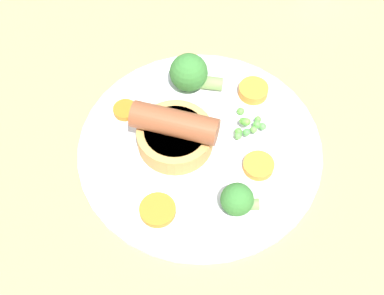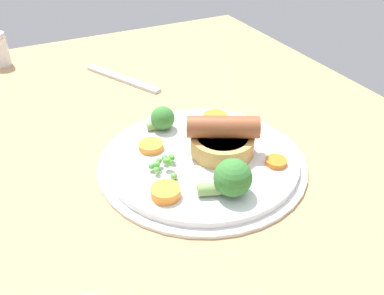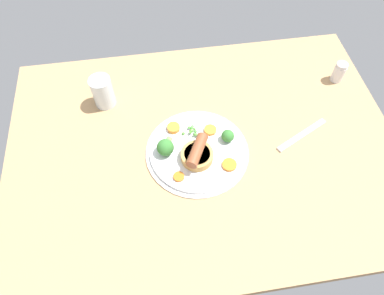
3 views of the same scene
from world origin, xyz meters
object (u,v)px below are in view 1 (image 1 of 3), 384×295
(carrot_slice_2, at_px, (158,210))
(broccoli_floret_near, at_px, (190,73))
(carrot_slice_0, at_px, (258,166))
(carrot_slice_3, at_px, (253,91))
(sausage_pudding, at_px, (175,133))
(carrot_slice_1, at_px, (125,110))
(dinner_plate, at_px, (200,146))
(broccoli_floret_far, at_px, (234,201))
(pea_pile, at_px, (248,125))

(carrot_slice_2, bearing_deg, broccoli_floret_near, -23.32)
(broccoli_floret_near, bearing_deg, carrot_slice_0, 131.29)
(carrot_slice_2, bearing_deg, carrot_slice_3, -47.04)
(sausage_pudding, distance_m, carrot_slice_3, 0.12)
(sausage_pudding, xyz_separation_m, carrot_slice_1, (0.06, 0.05, -0.02))
(carrot_slice_0, relative_size, carrot_slice_2, 0.89)
(carrot_slice_1, bearing_deg, broccoli_floret_near, -74.07)
(sausage_pudding, bearing_deg, carrot_slice_2, 94.25)
(sausage_pudding, distance_m, broccoli_floret_near, 0.09)
(dinner_plate, distance_m, carrot_slice_2, 0.10)
(sausage_pudding, height_order, broccoli_floret_far, sausage_pudding)
(sausage_pudding, relative_size, broccoli_floret_far, 2.10)
(broccoli_floret_far, relative_size, carrot_slice_2, 1.21)
(carrot_slice_2, relative_size, carrot_slice_3, 1.08)
(broccoli_floret_far, relative_size, carrot_slice_1, 1.65)
(dinner_plate, bearing_deg, carrot_slice_1, 51.94)
(sausage_pudding, bearing_deg, carrot_slice_1, -20.60)
(carrot_slice_0, height_order, carrot_slice_1, carrot_slice_0)
(dinner_plate, relative_size, carrot_slice_1, 9.97)
(pea_pile, xyz_separation_m, carrot_slice_1, (0.06, 0.14, -0.01))
(broccoli_floret_far, bearing_deg, carrot_slice_1, -48.15)
(sausage_pudding, relative_size, broccoli_floret_near, 1.53)
(sausage_pudding, bearing_deg, carrot_slice_0, 176.11)
(pea_pile, bearing_deg, carrot_slice_3, -22.81)
(pea_pile, bearing_deg, carrot_slice_1, 67.90)
(pea_pile, bearing_deg, broccoli_floret_far, 156.17)
(sausage_pudding, relative_size, carrot_slice_2, 2.55)
(broccoli_floret_near, relative_size, carrot_slice_3, 1.80)
(dinner_plate, xyz_separation_m, carrot_slice_3, (0.06, -0.08, 0.01))
(dinner_plate, bearing_deg, carrot_slice_3, -54.75)
(carrot_slice_1, height_order, carrot_slice_2, same)
(pea_pile, bearing_deg, broccoli_floret_near, 32.88)
(broccoli_floret_near, bearing_deg, pea_pile, 143.51)
(dinner_plate, distance_m, broccoli_floret_far, 0.09)
(broccoli_floret_far, bearing_deg, sausage_pudding, -55.17)
(pea_pile, distance_m, carrot_slice_0, 0.05)
(broccoli_floret_far, bearing_deg, carrot_slice_2, 0.90)
(carrot_slice_2, distance_m, carrot_slice_3, 0.19)
(sausage_pudding, distance_m, carrot_slice_1, 0.08)
(dinner_plate, relative_size, carrot_slice_3, 7.91)
(carrot_slice_3, bearing_deg, carrot_slice_2, 132.96)
(sausage_pudding, height_order, carrot_slice_1, sausage_pudding)
(dinner_plate, xyz_separation_m, carrot_slice_2, (-0.08, 0.06, 0.01))
(carrot_slice_2, bearing_deg, sausage_pudding, -23.39)
(dinner_plate, bearing_deg, carrot_slice_0, -129.68)
(pea_pile, xyz_separation_m, carrot_slice_3, (0.05, -0.02, -0.00))
(dinner_plate, xyz_separation_m, broccoli_floret_near, (0.09, -0.01, 0.03))
(pea_pile, height_order, broccoli_floret_near, broccoli_floret_near)
(carrot_slice_2, bearing_deg, carrot_slice_0, -76.01)
(pea_pile, bearing_deg, carrot_slice_0, 178.39)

